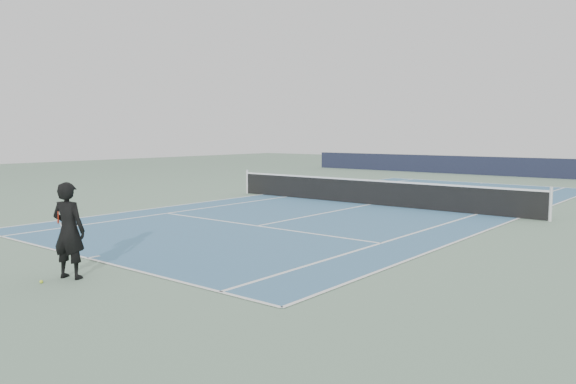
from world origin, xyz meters
The scene contains 6 objects.
ground centered at (0.00, 0.00, 0.00)m, with size 80.00×80.00×0.00m, color gray.
court_surface centered at (0.00, 0.00, 0.01)m, with size 10.97×23.77×0.01m, color teal.
tennis_net centered at (0.00, 0.00, 0.50)m, with size 12.90×0.10×1.07m.
windscreen_far centered at (0.00, 17.88, 0.60)m, with size 30.00×0.25×1.20m, color black.
tennis_player centered at (1.23, -12.98, 0.91)m, with size 0.86×0.71×1.82m.
tennis_ball centered at (1.16, -13.51, 0.03)m, with size 0.06×0.06×0.06m, color #C0D82C.
Camera 1 is at (10.90, -18.41, 2.71)m, focal length 35.00 mm.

